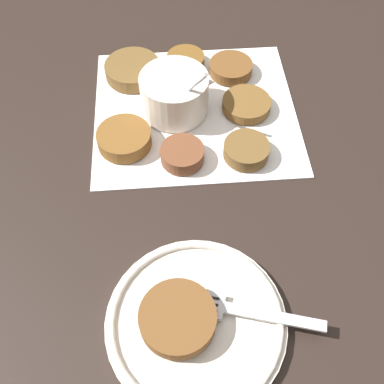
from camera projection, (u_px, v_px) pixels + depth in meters
ground_plane at (178, 106)px, 0.67m from camera, size 4.00×4.00×0.00m
napkin at (192, 110)px, 0.67m from camera, size 0.31×0.28×0.00m
sauce_bowl at (172, 96)px, 0.64m from camera, size 0.11×0.10×0.11m
fritter_0 at (228, 68)px, 0.70m from camera, size 0.07×0.07×0.02m
fritter_1 at (243, 104)px, 0.66m from camera, size 0.07×0.07×0.02m
fritter_2 at (121, 138)px, 0.62m from camera, size 0.07×0.07×0.02m
fritter_3 at (243, 150)px, 0.61m from camera, size 0.06×0.06×0.02m
fritter_4 at (183, 60)px, 0.71m from camera, size 0.06×0.06×0.02m
fritter_5 at (130, 70)px, 0.70m from camera, size 0.09×0.09×0.02m
fritter_6 at (182, 154)px, 0.60m from camera, size 0.06×0.06×0.02m
serving_plate at (192, 322)px, 0.48m from camera, size 0.19×0.19×0.02m
fritter_on_plate at (173, 318)px, 0.46m from camera, size 0.08×0.08×0.02m
fork at (221, 308)px, 0.48m from camera, size 0.17×0.06×0.00m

